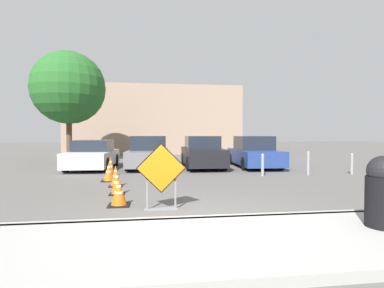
{
  "coord_description": "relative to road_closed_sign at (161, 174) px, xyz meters",
  "views": [
    {
      "loc": [
        -0.93,
        -5.29,
        1.63
      ],
      "look_at": [
        0.63,
        6.14,
        1.25
      ],
      "focal_mm": 28.0,
      "sensor_mm": 36.0,
      "label": 1
    }
  ],
  "objects": [
    {
      "name": "parked_car_third",
      "position": [
        2.26,
        7.97,
        -0.07
      ],
      "size": [
        1.86,
        4.12,
        1.54
      ],
      "rotation": [
        0.0,
        0.0,
        3.12
      ],
      "color": "black",
      "rests_on": "ground_plane"
    },
    {
      "name": "bollard_third",
      "position": [
        7.88,
        4.73,
        -0.32
      ],
      "size": [
        0.12,
        0.12,
        0.86
      ],
      "color": "gray",
      "rests_on": "ground_plane"
    },
    {
      "name": "traffic_cone_fifth",
      "position": [
        -1.77,
        5.45,
        -0.4
      ],
      "size": [
        0.38,
        0.38,
        0.78
      ],
      "color": "black",
      "rests_on": "ground_plane"
    },
    {
      "name": "street_tree_behind_lot",
      "position": [
        -5.04,
        12.14,
        3.58
      ],
      "size": [
        4.26,
        4.26,
        6.5
      ],
      "color": "#513823",
      "rests_on": "ground_plane"
    },
    {
      "name": "bollard_second",
      "position": [
        5.99,
        4.73,
        -0.28
      ],
      "size": [
        0.12,
        0.12,
        0.95
      ],
      "color": "gray",
      "rests_on": "ground_plane"
    },
    {
      "name": "traffic_cone_fourth",
      "position": [
        -1.67,
        4.23,
        -0.46
      ],
      "size": [
        0.51,
        0.51,
        0.66
      ],
      "color": "black",
      "rests_on": "ground_plane"
    },
    {
      "name": "building_facade_backdrop",
      "position": [
        0.11,
        20.08,
        2.05
      ],
      "size": [
        14.37,
        5.0,
        5.66
      ],
      "color": "gray",
      "rests_on": "ground_plane"
    },
    {
      "name": "traffic_cone_second",
      "position": [
        -1.14,
        1.82,
        -0.46
      ],
      "size": [
        0.4,
        0.4,
        0.67
      ],
      "color": "black",
      "rests_on": "ground_plane"
    },
    {
      "name": "road_closed_sign",
      "position": [
        0.0,
        0.0,
        0.0
      ],
      "size": [
        1.07,
        0.2,
        1.44
      ],
      "color": "black",
      "rests_on": "ground_plane"
    },
    {
      "name": "traffic_cone_third",
      "position": [
        -1.32,
        3.09,
        -0.46
      ],
      "size": [
        0.41,
        0.41,
        0.67
      ],
      "color": "black",
      "rests_on": "ground_plane"
    },
    {
      "name": "traffic_cone_nearest",
      "position": [
        -0.95,
        0.52,
        -0.49
      ],
      "size": [
        0.48,
        0.48,
        0.61
      ],
      "color": "black",
      "rests_on": "ground_plane"
    },
    {
      "name": "parked_car_second",
      "position": [
        -0.34,
        8.35,
        -0.08
      ],
      "size": [
        2.06,
        4.48,
        1.55
      ],
      "rotation": [
        0.0,
        0.0,
        3.1
      ],
      "color": "slate",
      "rests_on": "ground_plane"
    },
    {
      "name": "trash_bin",
      "position": [
        3.47,
        -2.11,
        -0.06
      ],
      "size": [
        0.52,
        0.52,
        1.15
      ],
      "color": "black",
      "rests_on": "sidewalk_strip"
    },
    {
      "name": "parked_car_fourth",
      "position": [
        4.86,
        7.91,
        -0.09
      ],
      "size": [
        2.03,
        4.31,
        1.54
      ],
      "rotation": [
        0.0,
        0.0,
        3.09
      ],
      "color": "navy",
      "rests_on": "ground_plane"
    },
    {
      "name": "bollard_nearest",
      "position": [
        4.09,
        4.73,
        -0.32
      ],
      "size": [
        0.12,
        0.12,
        0.88
      ],
      "color": "gray",
      "rests_on": "ground_plane"
    },
    {
      "name": "curb_lip",
      "position": [
        0.72,
        -1.12,
        -0.71
      ],
      "size": [
        22.49,
        0.2,
        0.14
      ],
      "color": "#999993",
      "rests_on": "ground_plane"
    },
    {
      "name": "parked_car_nearest",
      "position": [
        -2.94,
        8.19,
        -0.15
      ],
      "size": [
        2.04,
        4.15,
        1.36
      ],
      "rotation": [
        0.0,
        0.0,
        3.09
      ],
      "color": "silver",
      "rests_on": "ground_plane"
    },
    {
      "name": "ground_plane",
      "position": [
        0.72,
        8.88,
        -0.78
      ],
      "size": [
        96.0,
        96.0,
        0.0
      ],
      "primitive_type": "plane",
      "color": "#565451"
    },
    {
      "name": "sidewalk_strip",
      "position": [
        0.72,
        -2.31,
        -0.71
      ],
      "size": [
        22.49,
        2.37,
        0.14
      ],
      "color": "#999993",
      "rests_on": "ground_plane"
    }
  ]
}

